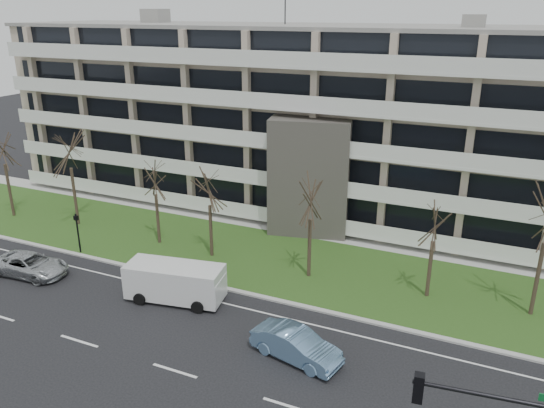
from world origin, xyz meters
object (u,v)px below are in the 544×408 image
at_px(silver_pickup, 30,265).
at_px(pedestrian_signal, 77,228).
at_px(blue_sedan, 296,345).
at_px(white_van, 176,280).

height_order(silver_pickup, pedestrian_signal, pedestrian_signal).
relative_size(silver_pickup, blue_sedan, 1.09).
relative_size(blue_sedan, white_van, 0.77).
relative_size(silver_pickup, white_van, 0.84).
xyz_separation_m(white_van, pedestrian_signal, (-10.03, 2.69, 0.56)).
relative_size(white_van, pedestrian_signal, 2.03).
distance_m(silver_pickup, blue_sedan, 19.30).
height_order(white_van, pedestrian_signal, pedestrian_signal).
xyz_separation_m(silver_pickup, pedestrian_signal, (0.59, 3.90, 1.20)).
relative_size(blue_sedan, pedestrian_signal, 1.57).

